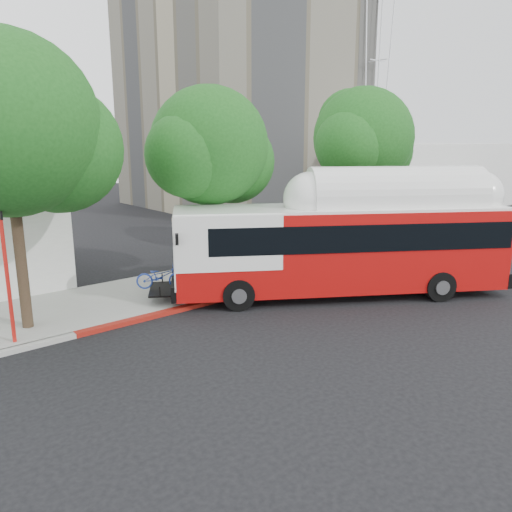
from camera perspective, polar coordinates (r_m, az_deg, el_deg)
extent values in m
plane|color=black|center=(18.89, 8.09, -6.70)|extent=(120.00, 120.00, 0.00)
cube|color=gray|center=(23.49, -3.73, -2.43)|extent=(60.00, 5.00, 0.15)
cube|color=gray|center=(21.52, 0.37, -3.87)|extent=(60.00, 0.30, 0.15)
cube|color=maroon|center=(19.81, -6.30, -5.46)|extent=(10.00, 0.32, 0.16)
cylinder|color=#2D2116|center=(18.14, -25.45, 1.27)|extent=(0.36, 0.36, 6.08)
sphere|color=#164B15|center=(17.84, -26.67, 13.30)|extent=(5.80, 5.80, 5.80)
sphere|color=#164B15|center=(18.47, -21.70, 11.33)|extent=(4.35, 4.35, 4.35)
cylinder|color=#2D2116|center=(21.95, -5.17, 3.51)|extent=(0.36, 0.36, 5.44)
sphere|color=#164B15|center=(21.64, -5.36, 12.42)|extent=(5.00, 5.00, 5.00)
sphere|color=#164B15|center=(22.63, -2.70, 10.77)|extent=(3.75, 3.75, 3.75)
cylinder|color=#2D2116|center=(28.63, 11.81, 5.86)|extent=(0.36, 0.36, 5.76)
sphere|color=#164B15|center=(28.41, 12.15, 13.08)|extent=(5.40, 5.40, 5.40)
sphere|color=#164B15|center=(29.72, 13.59, 11.61)|extent=(4.05, 4.05, 4.05)
cube|color=gray|center=(51.85, -1.84, 25.54)|extent=(18.00, 18.00, 35.00)
cube|color=silver|center=(51.57, 17.59, 8.80)|extent=(20.00, 12.00, 6.00)
cube|color=#AA0D0B|center=(20.84, 9.60, 0.89)|extent=(12.93, 9.58, 3.25)
cube|color=black|center=(20.88, 11.14, 2.73)|extent=(11.83, 8.93, 1.06)
cube|color=white|center=(20.55, 9.78, 5.43)|extent=(12.88, 9.50, 0.11)
cube|color=white|center=(21.30, 15.59, 6.20)|extent=(7.26, 5.69, 0.62)
cube|color=black|center=(20.29, -10.77, -3.74)|extent=(1.83, 2.18, 0.07)
imported|color=#213999|center=(20.15, -10.84, -2.27)|extent=(1.58, 1.98, 1.01)
cylinder|color=red|center=(17.15, -26.47, -2.90)|extent=(0.12, 0.12, 4.09)
cube|color=black|center=(16.73, -27.22, 4.19)|extent=(0.05, 0.41, 0.26)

